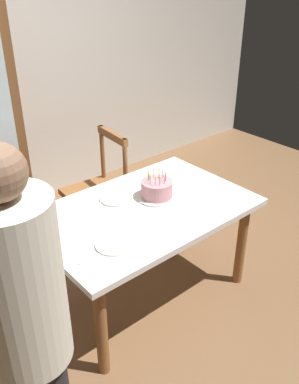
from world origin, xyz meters
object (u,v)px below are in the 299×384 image
plate_far_side (116,198)px  person_celebrant (27,326)px  dining_table (144,220)px  chair_spindle_back (97,192)px  birthday_cake (157,190)px  plate_near_celebrant (114,244)px

plate_far_side → person_celebrant: size_ratio=0.13×
dining_table → person_celebrant: (-1.13, -0.68, 0.33)m
chair_spindle_back → person_celebrant: 2.00m
plate_far_side → person_celebrant: 1.40m
birthday_cake → plate_near_celebrant: (-0.55, -0.26, -0.05)m
plate_near_celebrant → chair_spindle_back: 1.16m
birthday_cake → plate_near_celebrant: bearing=-155.0°
dining_table → person_celebrant: person_celebrant is taller
plate_near_celebrant → plate_far_side: 0.53m
dining_table → plate_near_celebrant: plate_near_celebrant is taller
birthday_cake → person_celebrant: person_celebrant is taller
dining_table → chair_spindle_back: chair_spindle_back is taller
chair_spindle_back → person_celebrant: (-1.27, -1.46, 0.51)m
plate_far_side → dining_table: bearing=-71.1°
birthday_cake → plate_far_side: birthday_cake is taller
dining_table → birthday_cake: size_ratio=5.13×
birthday_cake → person_celebrant: (-1.28, -0.72, 0.18)m
plate_near_celebrant → plate_far_side: bearing=52.3°
dining_table → plate_far_side: size_ratio=6.52×
dining_table → plate_far_side: 0.24m
birthday_cake → plate_far_side: 0.28m
dining_table → person_celebrant: bearing=-149.0°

